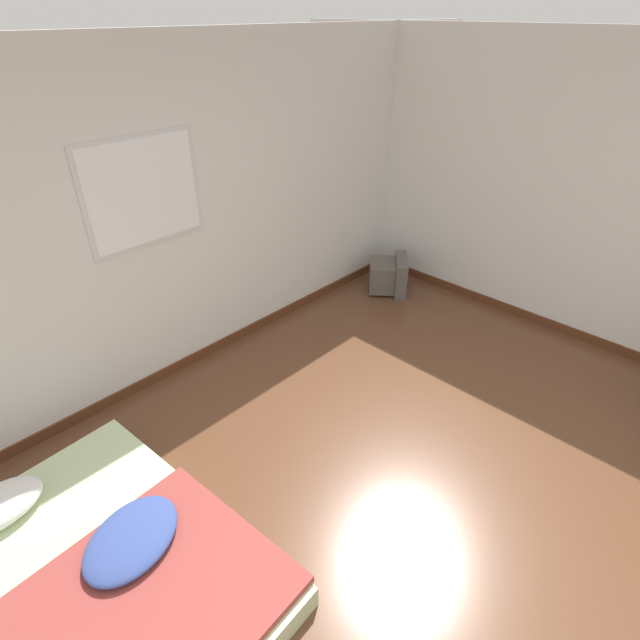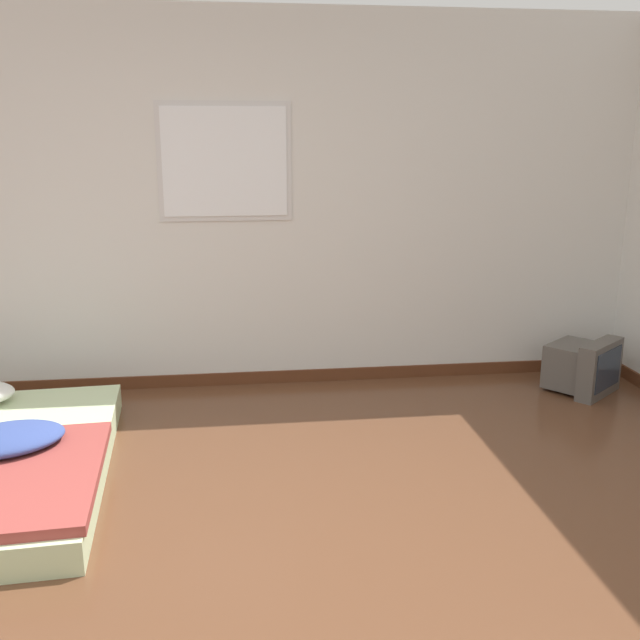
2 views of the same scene
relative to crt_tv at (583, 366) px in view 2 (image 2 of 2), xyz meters
name	(u,v)px [view 2 (image 2 of 2)]	position (x,y,z in m)	size (l,w,h in m)	color
ground_plane	(230,625)	(-2.49, -2.22, -0.18)	(20.00, 20.00, 0.00)	brown
wall_back	(223,207)	(-2.49, 0.49, 1.11)	(8.33, 0.08, 2.60)	silver
crt_tv	(583,366)	(0.00, 0.00, 0.00)	(0.58, 0.58, 0.39)	#56514C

